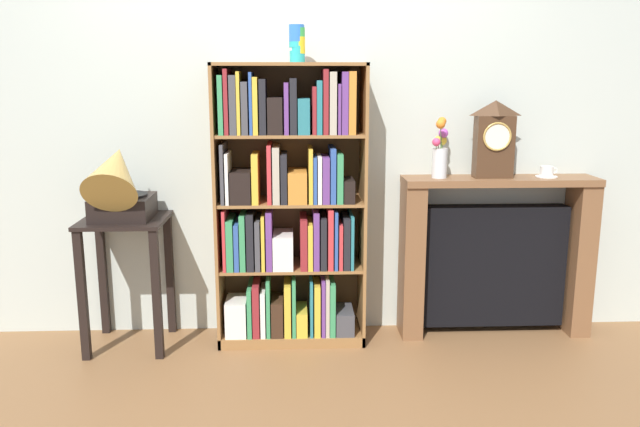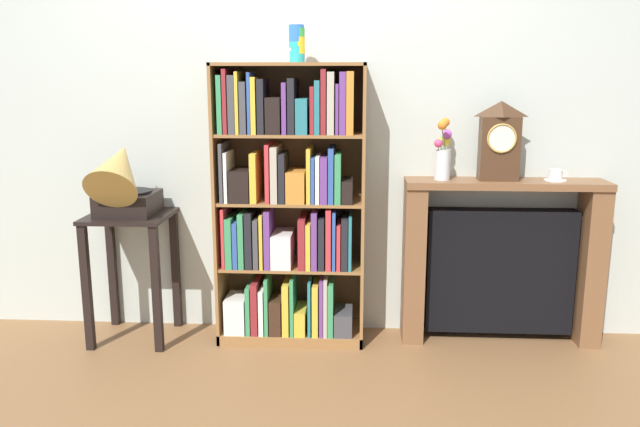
# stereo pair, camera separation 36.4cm
# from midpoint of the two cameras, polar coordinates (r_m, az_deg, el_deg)

# --- Properties ---
(ground_plane) EXTENTS (7.76, 6.40, 0.02)m
(ground_plane) POSITION_cam_midpoint_polar(r_m,az_deg,el_deg) (3.80, 0.14, -11.66)
(ground_plane) COLOR brown
(wall_back) EXTENTS (4.76, 0.08, 2.60)m
(wall_back) POSITION_cam_midpoint_polar(r_m,az_deg,el_deg) (3.77, 2.61, 8.71)
(wall_back) COLOR beige
(wall_back) RESTS_ON ground
(bookshelf) EXTENTS (0.84, 0.33, 1.60)m
(bookshelf) POSITION_cam_midpoint_polar(r_m,az_deg,el_deg) (3.63, 0.05, 0.14)
(bookshelf) COLOR olive
(bookshelf) RESTS_ON ground
(cup_stack) EXTENTS (0.09, 0.09, 0.20)m
(cup_stack) POSITION_cam_midpoint_polar(r_m,az_deg,el_deg) (3.55, 0.95, 14.96)
(cup_stack) COLOR #28B2B7
(cup_stack) RESTS_ON bookshelf
(side_table_left) EXTENTS (0.46, 0.44, 0.75)m
(side_table_left) POSITION_cam_midpoint_polar(r_m,az_deg,el_deg) (3.81, -13.96, -3.32)
(side_table_left) COLOR black
(side_table_left) RESTS_ON ground
(gramophone) EXTENTS (0.31, 0.50, 0.50)m
(gramophone) POSITION_cam_midpoint_polar(r_m,az_deg,el_deg) (3.65, -14.69, 2.93)
(gramophone) COLOR black
(gramophone) RESTS_ON side_table_left
(fireplace_mantel) EXTENTS (1.13, 0.26, 0.96)m
(fireplace_mantel) POSITION_cam_midpoint_polar(r_m,az_deg,el_deg) (3.91, 18.46, -4.16)
(fireplace_mantel) COLOR brown
(fireplace_mantel) RESTS_ON ground
(mantel_clock) EXTENTS (0.22, 0.12, 0.44)m
(mantel_clock) POSITION_cam_midpoint_polar(r_m,az_deg,el_deg) (3.74, 18.53, 6.17)
(mantel_clock) COLOR #472D1C
(mantel_clock) RESTS_ON fireplace_mantel
(flower_vase) EXTENTS (0.11, 0.15, 0.35)m
(flower_vase) POSITION_cam_midpoint_polar(r_m,az_deg,el_deg) (3.68, 13.78, 5.20)
(flower_vase) COLOR silver
(flower_vase) RESTS_ON fireplace_mantel
(teacup_with_saucer) EXTENTS (0.13, 0.12, 0.06)m
(teacup_with_saucer) POSITION_cam_midpoint_polar(r_m,az_deg,el_deg) (3.86, 22.95, 3.11)
(teacup_with_saucer) COLOR white
(teacup_with_saucer) RESTS_ON fireplace_mantel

